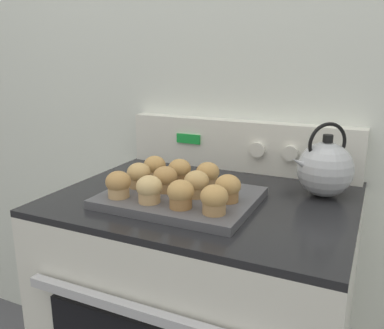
{
  "coord_description": "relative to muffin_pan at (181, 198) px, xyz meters",
  "views": [
    {
      "loc": [
        0.42,
        -0.64,
        1.26
      ],
      "look_at": [
        -0.01,
        0.25,
        0.99
      ],
      "focal_mm": 38.0,
      "sensor_mm": 36.0,
      "label": 1
    }
  ],
  "objects": [
    {
      "name": "muffin_r1_c3",
      "position": [
        0.13,
        0.0,
        0.04
      ],
      "size": [
        0.06,
        0.06,
        0.07
      ],
      "color": "olive",
      "rests_on": "muffin_pan"
    },
    {
      "name": "muffin_r2_c2",
      "position": [
        0.04,
        0.09,
        0.04
      ],
      "size": [
        0.06,
        0.06,
        0.07
      ],
      "color": "#A37A4C",
      "rests_on": "muffin_pan"
    },
    {
      "name": "control_panel",
      "position": [
        0.04,
        0.36,
        0.07
      ],
      "size": [
        0.78,
        0.07,
        0.17
      ],
      "color": "silver",
      "rests_on": "stove_range"
    },
    {
      "name": "muffin_r0_c0",
      "position": [
        -0.13,
        -0.09,
        0.04
      ],
      "size": [
        0.06,
        0.06,
        0.07
      ],
      "color": "tan",
      "rests_on": "muffin_pan"
    },
    {
      "name": "muffin_r0_c3",
      "position": [
        0.13,
        -0.09,
        0.04
      ],
      "size": [
        0.06,
        0.06,
        0.07
      ],
      "color": "#A37A4C",
      "rests_on": "muffin_pan"
    },
    {
      "name": "muffin_r1_c1",
      "position": [
        -0.05,
        0.0,
        0.04
      ],
      "size": [
        0.06,
        0.06,
        0.07
      ],
      "color": "#A37A4C",
      "rests_on": "muffin_pan"
    },
    {
      "name": "muffin_r0_c2",
      "position": [
        0.05,
        -0.09,
        0.04
      ],
      "size": [
        0.06,
        0.06,
        0.07
      ],
      "color": "olive",
      "rests_on": "muffin_pan"
    },
    {
      "name": "wall_back",
      "position": [
        0.04,
        0.41,
        0.31
      ],
      "size": [
        8.0,
        0.05,
        2.4
      ],
      "color": "silver",
      "rests_on": "ground_plane"
    },
    {
      "name": "muffin_r2_c1",
      "position": [
        -0.05,
        0.09,
        0.04
      ],
      "size": [
        0.06,
        0.06,
        0.07
      ],
      "color": "olive",
      "rests_on": "muffin_pan"
    },
    {
      "name": "muffin_r2_c0",
      "position": [
        -0.13,
        0.09,
        0.04
      ],
      "size": [
        0.06,
        0.06,
        0.07
      ],
      "color": "tan",
      "rests_on": "muffin_pan"
    },
    {
      "name": "muffin_r1_c2",
      "position": [
        0.05,
        -0.0,
        0.04
      ],
      "size": [
        0.06,
        0.06,
        0.07
      ],
      "color": "tan",
      "rests_on": "muffin_pan"
    },
    {
      "name": "tea_kettle",
      "position": [
        0.33,
        0.21,
        0.07
      ],
      "size": [
        0.17,
        0.16,
        0.2
      ],
      "color": "#ADAFB5",
      "rests_on": "stove_range"
    },
    {
      "name": "muffin_r1_c0",
      "position": [
        -0.13,
        0.0,
        0.04
      ],
      "size": [
        0.06,
        0.06,
        0.07
      ],
      "color": "tan",
      "rests_on": "muffin_pan"
    },
    {
      "name": "muffin_r0_c1",
      "position": [
        -0.04,
        -0.09,
        0.04
      ],
      "size": [
        0.06,
        0.06,
        0.07
      ],
      "color": "tan",
      "rests_on": "muffin_pan"
    },
    {
      "name": "muffin_pan",
      "position": [
        0.0,
        0.0,
        0.0
      ],
      "size": [
        0.39,
        0.3,
        0.02
      ],
      "color": "#4C4C51",
      "rests_on": "stove_range"
    }
  ]
}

